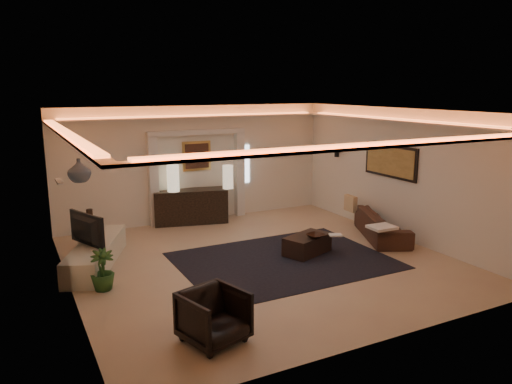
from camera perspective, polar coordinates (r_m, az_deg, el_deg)
name	(u,v)px	position (r m, az deg, el deg)	size (l,w,h in m)	color
floor	(261,261)	(9.73, 0.57, -7.99)	(7.00, 7.00, 0.00)	tan
ceiling	(261,112)	(9.15, 0.61, 9.32)	(7.00, 7.00, 0.00)	white
wall_back	(196,164)	(12.49, -6.93, 3.28)	(7.00, 7.00, 0.00)	silver
wall_front	(388,238)	(6.54, 15.09, -5.13)	(7.00, 7.00, 0.00)	silver
wall_left	(66,209)	(8.34, -21.22, -1.85)	(7.00, 7.00, 0.00)	silver
wall_right	(400,174)	(11.37, 16.41, 2.01)	(7.00, 7.00, 0.00)	silver
cove_soffit	(261,127)	(9.17, 0.61, 7.58)	(7.00, 7.00, 0.04)	silver
daylight_slit	(245,164)	(13.01, -1.30, 3.27)	(0.25, 0.03, 1.00)	white
area_rug	(284,260)	(9.75, 3.23, -7.94)	(4.00, 3.00, 0.01)	black
pilaster_left	(153,182)	(12.11, -11.82, 1.16)	(0.22, 0.20, 2.20)	silver
pilaster_right	(239,174)	(12.90, -1.94, 2.06)	(0.22, 0.20, 2.20)	silver
alcove_header	(197,132)	(12.30, -6.86, 6.91)	(2.52, 0.20, 0.12)	silver
painting_frame	(197,156)	(12.43, -6.90, 4.18)	(0.74, 0.04, 0.74)	tan
painting_canvas	(197,156)	(12.41, -6.86, 4.16)	(0.62, 0.02, 0.62)	#4C2D1E
art_panel_frame	(391,161)	(11.53, 15.35, 3.46)	(0.04, 1.64, 0.74)	black
art_panel_gold	(390,161)	(11.51, 15.26, 3.46)	(0.02, 1.50, 0.62)	tan
wall_sconce	(337,153)	(12.92, 9.37, 4.53)	(0.12, 0.12, 0.22)	black
wall_niche	(59,182)	(9.67, -21.88, 1.14)	(0.10, 0.55, 0.04)	silver
console	(191,207)	(12.37, -7.59, -1.78)	(1.80, 0.56, 0.90)	black
lamp_left	(173,182)	(12.09, -9.58, 1.18)	(0.29, 0.29, 0.65)	beige
lamp_right	(228,179)	(12.30, -3.28, 1.51)	(0.26, 0.26, 0.59)	beige
media_ledge	(96,254)	(9.90, -18.06, -6.87)	(0.62, 2.46, 0.46)	beige
tv	(82,231)	(9.62, -19.57, -4.24)	(0.14, 1.05, 0.61)	black
figurine	(90,218)	(10.97, -18.73, -2.82)	(0.13, 0.13, 0.36)	black
ginger_jar	(79,170)	(9.33, -19.84, 2.37)	(0.41, 0.41, 0.42)	slate
plant	(102,270)	(8.69, -17.42, -8.64)	(0.39, 0.39, 0.70)	#274E1D
sofa	(382,225)	(11.46, 14.44, -3.74)	(0.79, 2.01, 0.59)	#502A1B
throw_blanket	(382,227)	(10.33, 14.41, -3.98)	(0.52, 0.43, 0.06)	silver
throw_pillow	(351,203)	(12.26, 10.92, -1.31)	(0.12, 0.39, 0.39)	tan
coffee_table	(307,244)	(10.11, 5.96, -6.05)	(1.00, 0.54, 0.37)	black
bowl	(316,235)	(9.89, 6.95, -4.98)	(0.34, 0.34, 0.08)	black
magazine	(335,234)	(10.11, 9.20, -4.84)	(0.25, 0.18, 0.03)	silver
armchair	(214,317)	(6.74, -4.91, -14.23)	(0.76, 0.79, 0.72)	#352A1B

